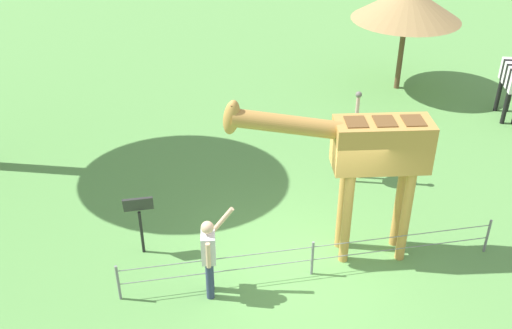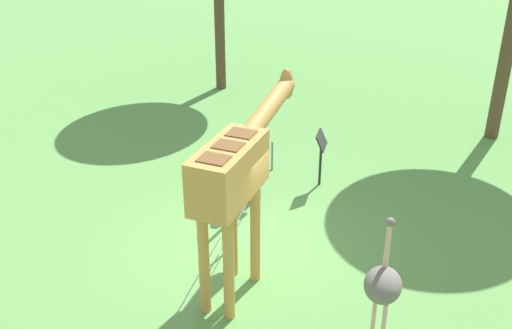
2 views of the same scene
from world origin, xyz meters
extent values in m
plane|color=#568E47|center=(0.00, 0.00, 0.00)|extent=(60.00, 60.00, 0.00)
cylinder|color=#BC8942|center=(-0.70, -0.10, 0.98)|extent=(0.18, 0.18, 1.95)
cylinder|color=#BC8942|center=(-0.76, -0.54, 0.98)|extent=(0.18, 0.18, 1.95)
cylinder|color=#BC8942|center=(-1.79, 0.04, 0.98)|extent=(0.18, 0.18, 1.95)
cylinder|color=#BC8942|center=(-1.85, -0.39, 0.98)|extent=(0.18, 0.18, 1.95)
cube|color=#BC8942|center=(-1.28, -0.25, 2.40)|extent=(1.78, 0.92, 0.90)
cube|color=brown|center=(-0.78, -0.31, 2.86)|extent=(0.42, 0.48, 0.02)
cube|color=brown|center=(-1.28, -0.25, 2.86)|extent=(0.42, 0.48, 0.02)
cube|color=brown|center=(-1.77, -0.18, 2.86)|extent=(0.42, 0.48, 0.02)
cylinder|color=#BC8942|center=(0.32, -0.46, 2.84)|extent=(2.11, 0.60, 0.65)
ellipsoid|color=#BC8942|center=(1.33, -0.60, 3.01)|extent=(0.41, 0.31, 0.68)
cylinder|color=brown|center=(1.33, -0.54, 3.19)|extent=(0.05, 0.05, 0.14)
cylinder|color=brown|center=(1.33, -0.66, 3.19)|extent=(0.05, 0.05, 0.14)
cylinder|color=navy|center=(1.90, 0.23, 0.39)|extent=(0.14, 0.14, 0.78)
cylinder|color=navy|center=(1.93, 0.43, 0.39)|extent=(0.14, 0.14, 0.78)
cube|color=silver|center=(1.91, 0.33, 1.06)|extent=(0.28, 0.39, 0.55)
sphere|color=#D8AD8C|center=(1.91, 0.33, 1.47)|extent=(0.22, 0.22, 0.22)
cylinder|color=#D8AD8C|center=(1.63, 0.20, 1.50)|extent=(0.40, 0.13, 0.49)
cylinder|color=#D8AD8C|center=(1.94, 0.55, 1.05)|extent=(0.08, 0.08, 0.50)
cube|color=black|center=(1.94, 0.11, 0.88)|extent=(0.14, 0.21, 0.24)
cylinder|color=black|center=(-6.80, -4.79, 0.47)|extent=(0.12, 0.12, 0.95)
cylinder|color=black|center=(-7.32, -5.47, 0.47)|extent=(0.12, 0.12, 0.95)
cylinder|color=black|center=(-7.03, -5.55, 0.47)|extent=(0.12, 0.12, 0.95)
cube|color=silver|center=(-7.21, -5.62, 1.25)|extent=(0.47, 0.29, 0.60)
cube|color=black|center=(-7.16, -5.46, 1.25)|extent=(0.47, 0.29, 0.60)
cube|color=silver|center=(-7.11, -5.29, 1.25)|extent=(0.47, 0.29, 0.60)
cylinder|color=#CC9E93|center=(-1.83, -2.72, 0.45)|extent=(0.07, 0.07, 0.90)
cylinder|color=#CC9E93|center=(-1.99, -2.88, 0.45)|extent=(0.07, 0.07, 0.90)
ellipsoid|color=#66605B|center=(-1.91, -2.80, 1.18)|extent=(0.70, 0.56, 0.49)
cylinder|color=#CC9E93|center=(-1.76, -2.80, 1.73)|extent=(0.08, 0.08, 0.80)
sphere|color=#66605B|center=(-1.76, -2.80, 2.18)|extent=(0.14, 0.14, 0.14)
cylinder|color=brown|center=(-4.87, -7.61, 1.08)|extent=(0.16, 0.16, 2.16)
cone|color=#997A4C|center=(-4.87, -7.61, 2.65)|extent=(3.18, 3.18, 0.97)
cylinder|color=black|center=(3.06, -1.07, 0.47)|extent=(0.06, 0.06, 0.95)
cube|color=#2D2D2D|center=(3.06, -1.07, 1.13)|extent=(0.56, 0.21, 0.38)
cylinder|color=slate|center=(-3.50, 0.17, 0.38)|extent=(0.05, 0.05, 0.75)
cylinder|color=slate|center=(0.00, 0.17, 0.38)|extent=(0.05, 0.05, 0.75)
cylinder|color=slate|center=(3.50, 0.17, 0.38)|extent=(0.05, 0.05, 0.75)
cube|color=slate|center=(0.00, 0.17, 0.64)|extent=(7.00, 0.01, 0.01)
cube|color=slate|center=(0.00, 0.17, 0.34)|extent=(7.00, 0.01, 0.01)
camera|label=1|loc=(2.60, 8.27, 7.49)|focal=41.72mm
camera|label=2|loc=(-9.32, -2.82, 6.80)|focal=42.51mm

